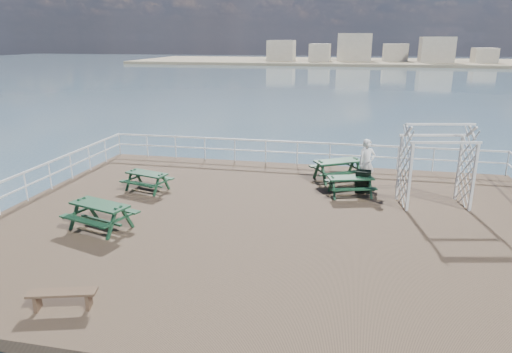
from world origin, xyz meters
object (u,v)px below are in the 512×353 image
object	(u,v)px
trellis_arbor	(436,170)
person	(367,163)
flat_bench_near	(62,296)
picnic_table_a	(147,177)
picnic_table_b	(350,182)
picnic_table_d	(100,210)
picnic_table_c	(338,166)

from	to	relation	value
trellis_arbor	person	xyz separation A→B (m)	(-2.24, 1.69, -0.35)
flat_bench_near	person	distance (m)	12.01
flat_bench_near	person	bearing A→B (deg)	40.97
flat_bench_near	person	xyz separation A→B (m)	(6.52, 10.07, 0.62)
picnic_table_a	flat_bench_near	size ratio (longest dim) A/B	1.28
picnic_table_b	flat_bench_near	size ratio (longest dim) A/B	1.31
picnic_table_b	flat_bench_near	world-z (taller)	picnic_table_b
picnic_table_d	trellis_arbor	size ratio (longest dim) A/B	0.77
picnic_table_b	picnic_table_c	bearing A→B (deg)	89.65
picnic_table_c	person	size ratio (longest dim) A/B	1.30
picnic_table_b	picnic_table_c	world-z (taller)	picnic_table_c
picnic_table_a	trellis_arbor	xyz separation A→B (m)	(10.42, 0.54, 0.78)
picnic_table_c	picnic_table_b	bearing A→B (deg)	-104.42
picnic_table_a	picnic_table_c	xyz separation A→B (m)	(7.08, 2.81, 0.10)
picnic_table_c	picnic_table_d	bearing A→B (deg)	-166.95
picnic_table_d	flat_bench_near	bearing A→B (deg)	-53.55
picnic_table_a	person	xyz separation A→B (m)	(8.18, 2.24, 0.43)
flat_bench_near	trellis_arbor	distance (m)	12.16
picnic_table_a	picnic_table_d	world-z (taller)	picnic_table_d
picnic_table_c	trellis_arbor	bearing A→B (deg)	-64.61
picnic_table_b	trellis_arbor	size ratio (longest dim) A/B	0.67
picnic_table_c	flat_bench_near	xyz separation A→B (m)	(-5.42, -10.65, -0.29)
picnic_table_c	flat_bench_near	distance (m)	11.95
trellis_arbor	picnic_table_b	bearing A→B (deg)	159.10
picnic_table_a	picnic_table_c	size ratio (longest dim) A/B	0.78
trellis_arbor	person	bearing A→B (deg)	131.00
picnic_table_c	person	world-z (taller)	person
picnic_table_d	flat_bench_near	xyz separation A→B (m)	(1.47, -4.12, -0.27)
picnic_table_a	picnic_table_b	size ratio (longest dim) A/B	0.98
picnic_table_b	picnic_table_c	size ratio (longest dim) A/B	0.79
picnic_table_b	person	world-z (taller)	person
picnic_table_d	flat_bench_near	distance (m)	4.38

